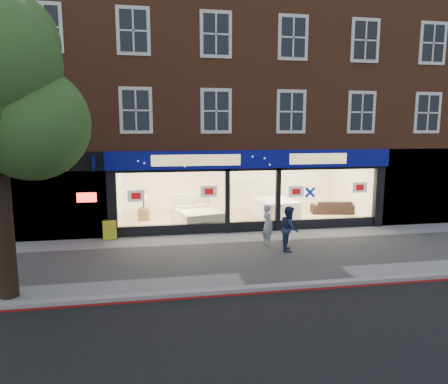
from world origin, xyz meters
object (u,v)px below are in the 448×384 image
object	(u,v)px
a_board	(110,230)
sofa	(333,207)
pedestrian_blue	(289,229)
display_bed	(197,216)
mattress_stack	(275,208)
pedestrian_grey	(268,225)

from	to	relation	value
a_board	sofa	bearing A→B (deg)	8.47
pedestrian_blue	a_board	bearing A→B (deg)	85.43
display_bed	sofa	distance (m)	6.81
mattress_stack	display_bed	bearing A→B (deg)	-168.20
mattress_stack	a_board	distance (m)	7.58
display_bed	pedestrian_grey	world-z (taller)	pedestrian_grey
sofa	a_board	world-z (taller)	a_board
mattress_stack	pedestrian_blue	bearing A→B (deg)	-101.84
display_bed	pedestrian_blue	world-z (taller)	pedestrian_blue
display_bed	sofa	world-z (taller)	display_bed
display_bed	pedestrian_blue	bearing A→B (deg)	-69.81
sofa	pedestrian_grey	world-z (taller)	pedestrian_grey
display_bed	mattress_stack	distance (m)	3.80
pedestrian_grey	a_board	bearing A→B (deg)	58.80
sofa	a_board	bearing A→B (deg)	25.36
display_bed	sofa	xyz separation A→B (m)	(6.72, 1.08, -0.03)
sofa	pedestrian_grey	distance (m)	6.40
mattress_stack	sofa	xyz separation A→B (m)	(3.00, 0.31, -0.09)
sofa	pedestrian_grey	bearing A→B (deg)	54.64
display_bed	pedestrian_grey	size ratio (longest dim) A/B	1.65
mattress_stack	a_board	world-z (taller)	mattress_stack
display_bed	a_board	xyz separation A→B (m)	(-3.46, -1.63, -0.04)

